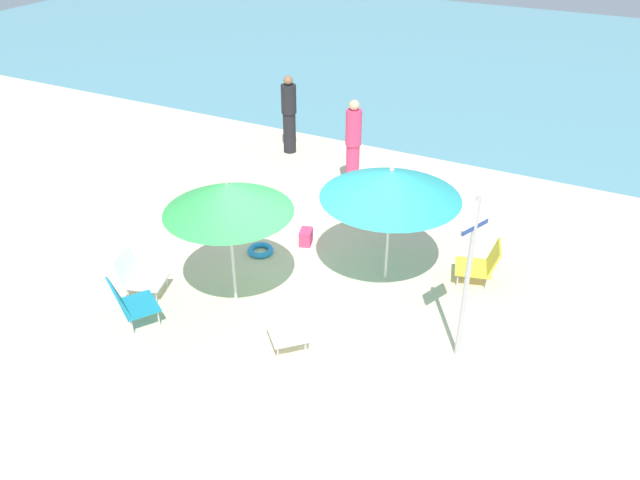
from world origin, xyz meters
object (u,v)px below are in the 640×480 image
Objects in this scene: beach_chair_b at (138,275)px; warning_sign at (470,258)px; umbrella_green at (228,197)px; beach_chair_a at (130,302)px; swim_ring at (261,250)px; umbrella_teal at (391,185)px; beach_chair_d at (289,334)px; person_a at (353,147)px; person_b at (289,114)px; beach_chair_c at (482,263)px; beach_bag at (306,237)px.

warning_sign is at bearing -7.30° from beach_chair_b.
umbrella_green is 2.57× the size of beach_chair_a.
swim_ring is (0.98, 1.68, -0.26)m from beach_chair_b.
umbrella_green reaches higher than umbrella_teal.
beach_chair_d is at bearing -49.82° from swim_ring.
umbrella_teal is at bearing -13.13° from beach_chair_a.
beach_chair_b is 4.51m from person_a.
beach_chair_d is 6.35m from person_b.
beach_chair_b is 5.42m from person_b.
warning_sign is (3.03, -3.50, 0.53)m from person_a.
umbrella_teal is at bearing 54.33° from person_b.
beach_chair_a is 1.01× the size of beach_chair_b.
beach_chair_a is at bearing -131.97° from umbrella_green.
beach_chair_c is (2.91, 2.02, -1.32)m from umbrella_green.
person_b is 3.92× the size of swim_ring.
beach_chair_a is at bearing -110.99° from beach_bag.
warning_sign is at bearing -38.76° from umbrella_teal.
umbrella_green is 1.08× the size of person_a.
swim_ring is (0.58, 2.28, -0.31)m from beach_chair_a.
umbrella_teal is 2.51m from swim_ring.
beach_chair_b is 0.45× the size of person_b.
person_a is (-2.87, 1.80, 0.58)m from beach_chair_c.
beach_chair_b is at bearing -123.44° from beach_bag.
umbrella_green is at bearing 156.19° from person_a.
person_b is (-3.09, 5.53, 0.51)m from beach_chair_d.
person_a is (0.04, 3.81, -0.73)m from umbrella_green.
beach_chair_c reaches higher than beach_chair_d.
beach_chair_c is 0.44× the size of person_b.
umbrella_green reaches higher than swim_ring.
person_a reaches higher than swim_ring.
umbrella_green is 1.17× the size of person_b.
umbrella_green is at bearing 29.70° from person_b.
beach_chair_d is 0.41× the size of person_a.
beach_chair_a is at bearing -139.32° from warning_sign.
warning_sign is (0.16, -1.70, 1.11)m from beach_chair_c.
beach_chair_b is (-1.33, -0.44, -1.32)m from umbrella_green.
umbrella_teal is 2.75× the size of beach_chair_c.
swim_ring is (-0.35, 1.24, -1.58)m from umbrella_green.
umbrella_teal is 2.45m from beach_chair_d.
person_a is at bearing 81.24° from swim_ring.
beach_chair_b is 1.00× the size of beach_chair_d.
beach_chair_c is 2.77m from beach_bag.
beach_chair_b reaches higher than beach_bag.
beach_chair_b reaches higher than beach_chair_d.
beach_bag is (1.09, 2.84, -0.23)m from beach_chair_a.
warning_sign is (4.96, -4.61, 0.61)m from person_b.
beach_chair_d reaches higher than swim_ring.
swim_ring is at bearing -131.96° from beach_bag.
warning_sign is at bearing -162.24° from person_a.
beach_chair_c is at bearing -77.37° from beach_chair_d.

